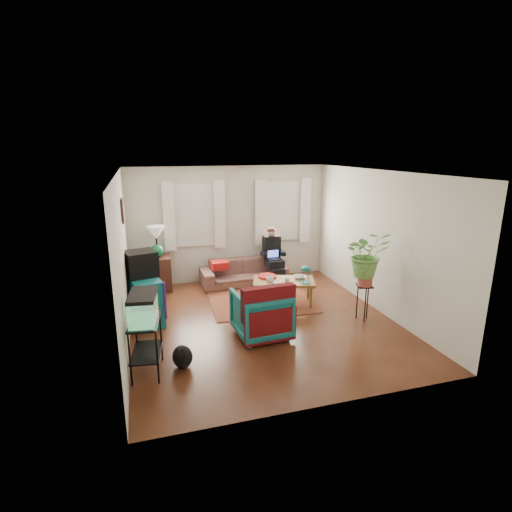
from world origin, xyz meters
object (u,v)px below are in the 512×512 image
object	(u,v)px
armchair	(261,311)
side_table	(159,274)
coffee_table	(283,292)
aquarium_stand	(146,347)
dresser	(144,300)
plant_stand	(363,303)
sofa	(244,268)

from	to	relation	value
armchair	side_table	bearing A→B (deg)	-65.48
coffee_table	aquarium_stand	bearing A→B (deg)	-127.79
dresser	armchair	world-z (taller)	armchair
plant_stand	side_table	bearing A→B (deg)	142.49
dresser	coffee_table	bearing A→B (deg)	-13.06
armchair	aquarium_stand	bearing A→B (deg)	14.78
dresser	aquarium_stand	size ratio (longest dim) A/B	1.20
dresser	aquarium_stand	world-z (taller)	dresser
coffee_table	plant_stand	xyz separation A→B (m)	(1.09, -1.12, 0.08)
sofa	plant_stand	world-z (taller)	sofa
side_table	dresser	bearing A→B (deg)	-102.13
sofa	coffee_table	xyz separation A→B (m)	(0.45, -1.36, -0.13)
dresser	plant_stand	world-z (taller)	dresser
coffee_table	side_table	bearing A→B (deg)	164.82
sofa	coffee_table	world-z (taller)	sofa
aquarium_stand	coffee_table	world-z (taller)	aquarium_stand
plant_stand	aquarium_stand	bearing A→B (deg)	-169.34
dresser	armchair	distance (m)	2.12
side_table	armchair	bearing A→B (deg)	-61.40
sofa	armchair	distance (m)	2.59
sofa	aquarium_stand	world-z (taller)	aquarium_stand
sofa	coffee_table	size ratio (longest dim) A/B	1.62
side_table	coffee_table	distance (m)	2.74
aquarium_stand	sofa	bearing A→B (deg)	63.37
side_table	armchair	xyz separation A→B (m)	(1.47, -2.69, 0.05)
side_table	plant_stand	distance (m)	4.28
aquarium_stand	dresser	bearing A→B (deg)	97.72
side_table	plant_stand	size ratio (longest dim) A/B	1.15
side_table	armchair	world-z (taller)	armchair
sofa	aquarium_stand	bearing A→B (deg)	-125.41
sofa	side_table	bearing A→B (deg)	175.34
coffee_table	dresser	bearing A→B (deg)	-160.23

